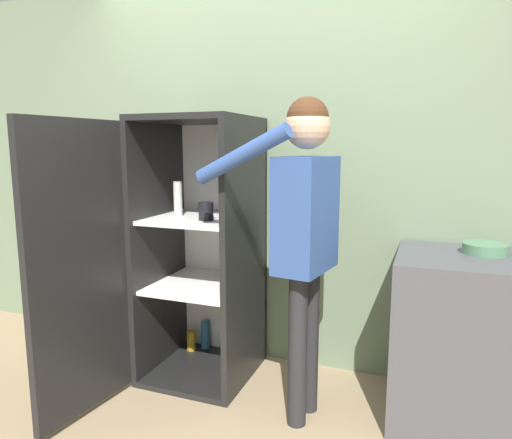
# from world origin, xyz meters

# --- Properties ---
(ground_plane) EXTENTS (12.00, 12.00, 0.00)m
(ground_plane) POSITION_xyz_m (0.00, 0.00, 0.00)
(ground_plane) COLOR tan
(wall_back) EXTENTS (7.00, 0.06, 2.55)m
(wall_back) POSITION_xyz_m (0.00, 0.98, 1.27)
(wall_back) COLOR gray
(wall_back) RESTS_ON ground_plane
(refrigerator) EXTENTS (0.75, 1.29, 1.62)m
(refrigerator) POSITION_xyz_m (-0.41, 0.51, 0.80)
(refrigerator) COLOR black
(refrigerator) RESTS_ON ground_plane
(person) EXTENTS (0.68, 0.50, 1.68)m
(person) POSITION_xyz_m (0.39, 0.35, 1.09)
(person) COLOR #262628
(person) RESTS_ON ground_plane
(counter) EXTENTS (0.69, 0.63, 0.89)m
(counter) POSITION_xyz_m (1.18, 0.61, 0.45)
(counter) COLOR #4C4C51
(counter) RESTS_ON ground_plane
(bowl) EXTENTS (0.22, 0.22, 0.05)m
(bowl) POSITION_xyz_m (1.26, 0.71, 0.92)
(bowl) COLOR #517F5B
(bowl) RESTS_ON counter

